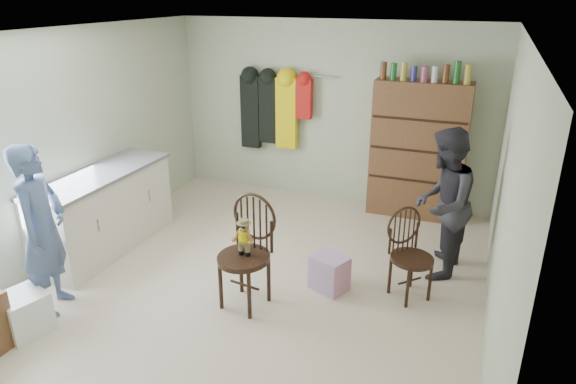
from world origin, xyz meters
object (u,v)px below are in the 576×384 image
at_px(counter, 104,211).
at_px(chair_front, 247,246).
at_px(chair_far, 409,251).
at_px(dresser, 418,149).

relative_size(counter, chair_front, 1.69).
bearing_deg(counter, chair_front, -11.85).
bearing_deg(chair_far, counter, 137.59).
height_order(counter, chair_front, chair_front).
relative_size(chair_front, chair_far, 1.20).
bearing_deg(chair_front, dresser, 75.56).
relative_size(chair_far, dresser, 0.44).
distance_m(chair_front, chair_far, 1.57).
relative_size(counter, dresser, 0.90).
height_order(counter, dresser, dresser).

